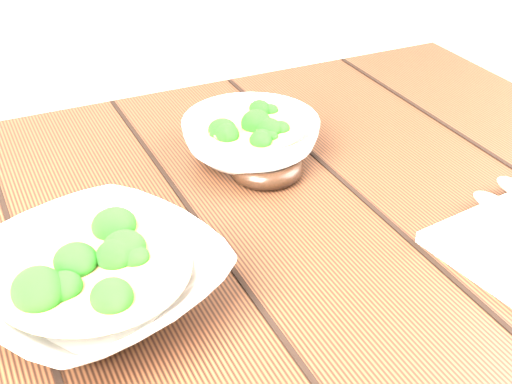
# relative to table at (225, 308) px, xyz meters

# --- Properties ---
(table) EXTENTS (1.20, 0.80, 0.75)m
(table) POSITION_rel_table_xyz_m (0.00, 0.00, 0.00)
(table) COLOR #361D0F
(table) RESTS_ON ground
(soup_bowl_front) EXTENTS (0.31, 0.31, 0.07)m
(soup_bowl_front) POSITION_rel_table_xyz_m (-0.16, -0.07, 0.15)
(soup_bowl_front) COLOR silver
(soup_bowl_front) RESTS_ON table
(soup_bowl_back) EXTENTS (0.21, 0.21, 0.06)m
(soup_bowl_back) POSITION_rel_table_xyz_m (0.10, 0.14, 0.15)
(soup_bowl_back) COLOR silver
(soup_bowl_back) RESTS_ON table
(trivet) EXTENTS (0.12, 0.12, 0.02)m
(trivet) POSITION_rel_table_xyz_m (0.10, 0.09, 0.13)
(trivet) COLOR black
(trivet) RESTS_ON table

